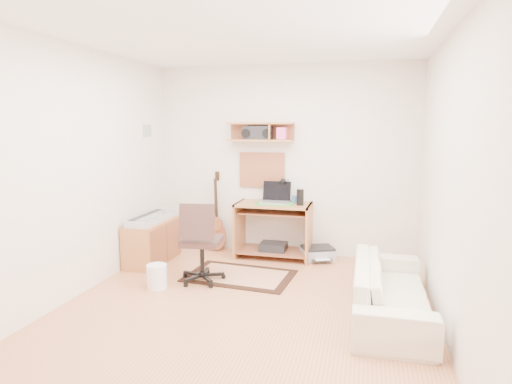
% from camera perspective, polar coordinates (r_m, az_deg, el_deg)
% --- Properties ---
extents(floor, '(3.60, 4.00, 0.01)m').
position_cam_1_polar(floor, '(4.43, -1.52, -15.07)').
color(floor, tan).
rests_on(floor, ground).
extents(ceiling, '(3.60, 4.00, 0.01)m').
position_cam_1_polar(ceiling, '(4.14, -1.67, 20.19)').
color(ceiling, white).
rests_on(ceiling, ground).
extents(back_wall, '(3.60, 0.01, 2.60)m').
position_cam_1_polar(back_wall, '(6.03, 3.63, 4.09)').
color(back_wall, silver).
rests_on(back_wall, ground).
extents(left_wall, '(0.01, 4.00, 2.60)m').
position_cam_1_polar(left_wall, '(4.89, -22.40, 2.41)').
color(left_wall, silver).
rests_on(left_wall, ground).
extents(right_wall, '(0.01, 4.00, 2.60)m').
position_cam_1_polar(right_wall, '(3.99, 24.20, 1.04)').
color(right_wall, silver).
rests_on(right_wall, ground).
extents(wall_shelf, '(0.90, 0.25, 0.26)m').
position_cam_1_polar(wall_shelf, '(5.95, 0.57, 7.90)').
color(wall_shelf, '#B97541').
rests_on(wall_shelf, back_wall).
extents(cork_board, '(0.64, 0.03, 0.49)m').
position_cam_1_polar(cork_board, '(6.08, 0.79, 2.91)').
color(cork_board, tan).
rests_on(cork_board, back_wall).
extents(wall_photo, '(0.02, 0.20, 0.15)m').
position_cam_1_polar(wall_photo, '(6.13, -14.07, 7.85)').
color(wall_photo, '#4C8CBF').
rests_on(wall_photo, left_wall).
extents(desk, '(1.00, 0.55, 0.75)m').
position_cam_1_polar(desk, '(5.92, 2.30, -5.07)').
color(desk, '#B97541').
rests_on(desk, floor).
extents(laptop, '(0.38, 0.38, 0.29)m').
position_cam_1_polar(laptop, '(5.79, 2.51, -0.12)').
color(laptop, silver).
rests_on(laptop, desk).
extents(speaker, '(0.09, 0.09, 0.21)m').
position_cam_1_polar(speaker, '(5.71, 5.82, -0.69)').
color(speaker, black).
rests_on(speaker, desk).
extents(desk_lamp, '(0.11, 0.11, 0.33)m').
position_cam_1_polar(desk_lamp, '(5.92, 4.21, 0.23)').
color(desk_lamp, black).
rests_on(desk_lamp, desk).
extents(pencil_cup, '(0.07, 0.07, 0.10)m').
position_cam_1_polar(pencil_cup, '(5.88, 5.08, -0.96)').
color(pencil_cup, '#305891').
rests_on(pencil_cup, desk).
extents(boombox, '(0.39, 0.18, 0.20)m').
position_cam_1_polar(boombox, '(5.95, 0.25, 7.71)').
color(boombox, black).
rests_on(boombox, wall_shelf).
extents(rug, '(1.30, 0.92, 0.02)m').
position_cam_1_polar(rug, '(5.29, -2.14, -10.91)').
color(rug, beige).
rests_on(rug, floor).
extents(task_chair, '(0.54, 0.54, 0.95)m').
position_cam_1_polar(task_chair, '(5.03, -7.12, -6.41)').
color(task_chair, '#382521').
rests_on(task_chair, floor).
extents(cabinet, '(0.40, 0.90, 0.55)m').
position_cam_1_polar(cabinet, '(5.91, -13.44, -6.33)').
color(cabinet, '#B97541').
rests_on(cabinet, floor).
extents(music_keyboard, '(0.28, 0.89, 0.08)m').
position_cam_1_polar(music_keyboard, '(5.83, -13.55, -3.35)').
color(music_keyboard, '#B2B5BA').
rests_on(music_keyboard, cabinet).
extents(guitar, '(0.34, 0.25, 1.14)m').
position_cam_1_polar(guitar, '(6.24, -5.41, -2.54)').
color(guitar, '#A25831').
rests_on(guitar, floor).
extents(waste_basket, '(0.29, 0.29, 0.27)m').
position_cam_1_polar(waste_basket, '(5.01, -12.88, -10.75)').
color(waste_basket, white).
rests_on(waste_basket, floor).
extents(printer, '(0.52, 0.47, 0.16)m').
position_cam_1_polar(printer, '(5.97, 8.08, -7.91)').
color(printer, '#A5A8AA').
rests_on(printer, floor).
extents(sofa, '(0.50, 1.73, 0.68)m').
position_cam_1_polar(sofa, '(4.36, 17.33, -11.03)').
color(sofa, beige).
rests_on(sofa, floor).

